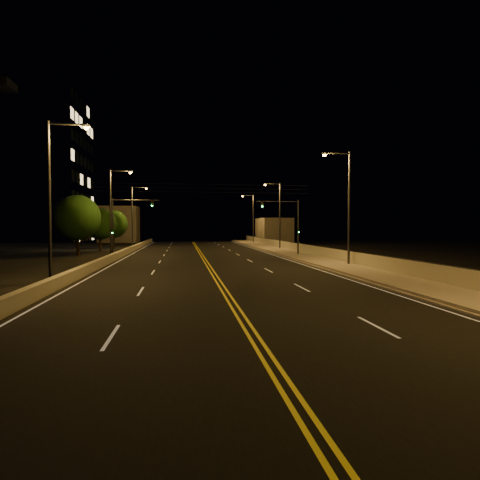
{
  "coord_description": "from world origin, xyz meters",
  "views": [
    {
      "loc": [
        -2.22,
        -11.59,
        3.54
      ],
      "look_at": [
        2.0,
        18.0,
        2.5
      ],
      "focal_mm": 30.0,
      "sensor_mm": 36.0,
      "label": 1
    }
  ],
  "objects": [
    {
      "name": "sidewalk",
      "position": [
        10.8,
        20.0,
        0.15
      ],
      "size": [
        3.6,
        120.0,
        0.3
      ],
      "primitive_type": "cube",
      "color": "gray",
      "rests_on": "ground"
    },
    {
      "name": "road",
      "position": [
        0.0,
        20.0,
        0.01
      ],
      "size": [
        18.0,
        120.0,
        0.02
      ],
      "primitive_type": "cube",
      "color": "black",
      "rests_on": "ground"
    },
    {
      "name": "building_tower",
      "position": [
        -29.4,
        53.27,
        12.05
      ],
      "size": [
        24.0,
        15.0,
        25.23
      ],
      "color": "gray",
      "rests_on": "ground"
    },
    {
      "name": "parapet_rail",
      "position": [
        12.45,
        20.0,
        1.33
      ],
      "size": [
        0.06,
        120.0,
        0.06
      ],
      "primitive_type": "cylinder",
      "rotation": [
        1.57,
        0.0,
        0.0
      ],
      "color": "black",
      "rests_on": "parapet_wall"
    },
    {
      "name": "distant_building_right",
      "position": [
        16.5,
        69.97,
        2.58
      ],
      "size": [
        6.0,
        10.0,
        5.16
      ],
      "primitive_type": "cube",
      "color": "gray",
      "rests_on": "ground"
    },
    {
      "name": "tree_2",
      "position": [
        -13.4,
        55.66,
        3.87
      ],
      "size": [
        4.53,
        4.53,
        6.14
      ],
      "color": "black",
      "rests_on": "ground"
    },
    {
      "name": "streetlight_1",
      "position": [
        11.54,
        20.91,
        5.64
      ],
      "size": [
        2.55,
        0.28,
        9.83
      ],
      "color": "#2D2D33",
      "rests_on": "ground"
    },
    {
      "name": "traffic_signal_right",
      "position": [
        10.05,
        33.36,
        4.11
      ],
      "size": [
        5.11,
        0.31,
        6.57
      ],
      "color": "#2D2D33",
      "rests_on": "ground"
    },
    {
      "name": "ground",
      "position": [
        0.0,
        0.0,
        0.0
      ],
      "size": [
        160.0,
        160.0,
        0.0
      ],
      "primitive_type": "plane",
      "color": "black",
      "rests_on": "ground"
    },
    {
      "name": "streetlight_4",
      "position": [
        -9.94,
        14.0,
        5.64
      ],
      "size": [
        2.55,
        0.28,
        9.83
      ],
      "color": "#2D2D33",
      "rests_on": "ground"
    },
    {
      "name": "tree_1",
      "position": [
        -13.84,
        47.32,
        3.86
      ],
      "size": [
        4.53,
        4.53,
        6.14
      ],
      "color": "black",
      "rests_on": "ground"
    },
    {
      "name": "tree_0",
      "position": [
        -14.45,
        37.56,
        4.52
      ],
      "size": [
        5.29,
        5.29,
        7.17
      ],
      "color": "black",
      "rests_on": "ground"
    },
    {
      "name": "streetlight_2",
      "position": [
        11.54,
        45.5,
        5.64
      ],
      "size": [
        2.55,
        0.28,
        9.83
      ],
      "color": "#2D2D33",
      "rests_on": "ground"
    },
    {
      "name": "streetlight_6",
      "position": [
        -9.94,
        53.82,
        5.64
      ],
      "size": [
        2.55,
        0.28,
        9.83
      ],
      "color": "#2D2D33",
      "rests_on": "ground"
    },
    {
      "name": "streetlight_5",
      "position": [
        -9.94,
        34.63,
        5.64
      ],
      "size": [
        2.55,
        0.28,
        9.83
      ],
      "color": "#2D2D33",
      "rests_on": "ground"
    },
    {
      "name": "streetlight_3",
      "position": [
        11.54,
        67.8,
        5.64
      ],
      "size": [
        2.55,
        0.28,
        9.83
      ],
      "color": "#2D2D33",
      "rests_on": "ground"
    },
    {
      "name": "jersey_barrier",
      "position": [
        -9.27,
        20.0,
        0.36
      ],
      "size": [
        0.45,
        120.0,
        0.73
      ],
      "primitive_type": "cube",
      "color": "#AEA791",
      "rests_on": "ground"
    },
    {
      "name": "parapet_wall",
      "position": [
        12.45,
        20.0,
        0.8
      ],
      "size": [
        0.3,
        120.0,
        1.0
      ],
      "primitive_type": "cube",
      "color": "#AEA791",
      "rests_on": "sidewalk"
    },
    {
      "name": "distant_building_left",
      "position": [
        -16.0,
        78.87,
        3.89
      ],
      "size": [
        8.0,
        8.0,
        7.78
      ],
      "primitive_type": "cube",
      "color": "gray",
      "rests_on": "ground"
    },
    {
      "name": "curb",
      "position": [
        8.93,
        20.0,
        0.07
      ],
      "size": [
        0.14,
        120.0,
        0.15
      ],
      "primitive_type": "cube",
      "color": "gray",
      "rests_on": "ground"
    },
    {
      "name": "traffic_signal_left",
      "position": [
        -8.85,
        33.36,
        4.11
      ],
      "size": [
        5.11,
        0.31,
        6.57
      ],
      "color": "#2D2D33",
      "rests_on": "ground"
    },
    {
      "name": "overhead_wires",
      "position": [
        0.0,
        29.5,
        7.4
      ],
      "size": [
        22.0,
        0.03,
        0.83
      ],
      "color": "black"
    },
    {
      "name": "lane_markings",
      "position": [
        0.0,
        19.93,
        0.02
      ],
      "size": [
        17.32,
        116.0,
        0.0
      ],
      "color": "silver",
      "rests_on": "road"
    }
  ]
}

